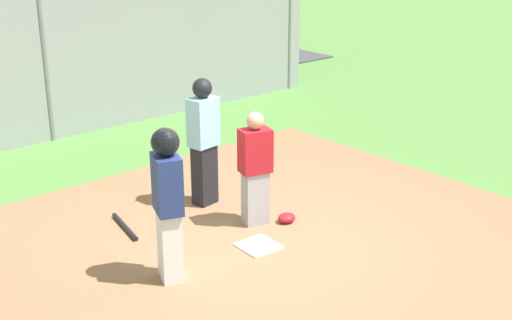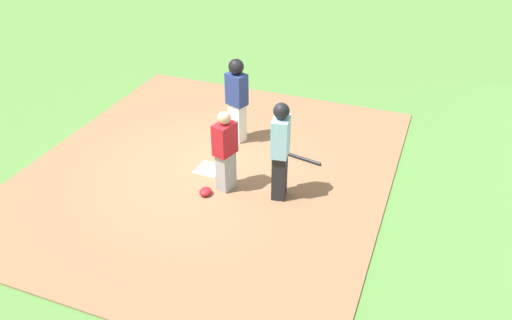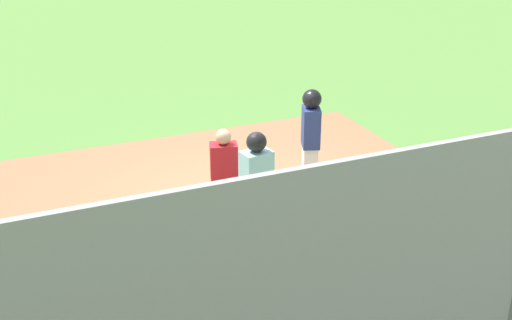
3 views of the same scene
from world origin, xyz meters
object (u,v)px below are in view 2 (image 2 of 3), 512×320
at_px(home_plate, 209,169).
at_px(runner, 237,95).
at_px(umpire, 280,150).
at_px(catcher_mask, 206,192).
at_px(baseball_bat, 301,158).
at_px(catcher, 225,151).

bearing_deg(home_plate, runner, -2.79).
distance_m(umpire, catcher_mask, 1.51).
bearing_deg(runner, baseball_bat, 100.19).
distance_m(catcher, runner, 1.70).
bearing_deg(umpire, catcher_mask, 10.44).
bearing_deg(catcher_mask, catcher, -38.38).
bearing_deg(home_plate, catcher_mask, -158.80).
xyz_separation_m(catcher, umpire, (0.10, -0.93, 0.16)).
bearing_deg(umpire, runner, -56.15).
relative_size(catcher, catcher_mask, 6.13).
relative_size(umpire, catcher_mask, 7.25).
bearing_deg(catcher_mask, baseball_bat, -35.48).
height_order(catcher, baseball_bat, catcher).
relative_size(catcher, baseball_bat, 1.81).
bearing_deg(runner, catcher_mask, 27.23).
bearing_deg(catcher_mask, runner, 6.57).
distance_m(runner, baseball_bat, 1.73).
bearing_deg(catcher, catcher_mask, 67.98).
bearing_deg(catcher_mask, umpire, -70.67).
bearing_deg(umpire, baseball_bat, -99.38).
relative_size(runner, baseball_bat, 2.10).
distance_m(home_plate, catcher, 1.00).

